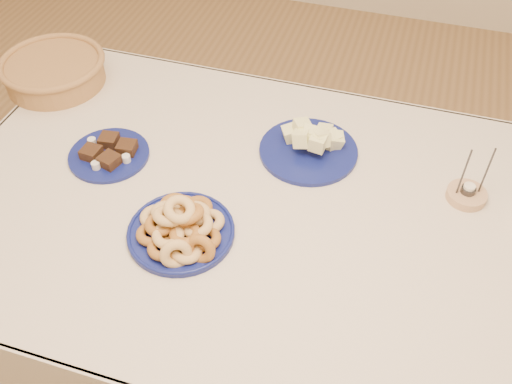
% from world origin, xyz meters
% --- Properties ---
extents(ground, '(5.00, 5.00, 0.00)m').
position_xyz_m(ground, '(0.00, 0.00, 0.00)').
color(ground, '#957046').
rests_on(ground, ground).
extents(dining_table, '(1.71, 1.11, 0.75)m').
position_xyz_m(dining_table, '(0.00, 0.00, 0.64)').
color(dining_table, brown).
rests_on(dining_table, ground).
extents(donut_platter, '(0.36, 0.36, 0.12)m').
position_xyz_m(donut_platter, '(-0.16, -0.16, 0.78)').
color(donut_platter, navy).
rests_on(donut_platter, dining_table).
extents(melon_plate, '(0.31, 0.31, 0.10)m').
position_xyz_m(melon_plate, '(0.07, 0.24, 0.78)').
color(melon_plate, navy).
rests_on(melon_plate, dining_table).
extents(brownie_plate, '(0.24, 0.24, 0.04)m').
position_xyz_m(brownie_plate, '(-0.47, 0.05, 0.76)').
color(brownie_plate, navy).
rests_on(brownie_plate, dining_table).
extents(wicker_basket, '(0.36, 0.36, 0.09)m').
position_xyz_m(wicker_basket, '(-0.80, 0.32, 0.80)').
color(wicker_basket, brown).
rests_on(wicker_basket, dining_table).
extents(candle_holder, '(0.13, 0.13, 0.17)m').
position_xyz_m(candle_holder, '(0.50, 0.18, 0.77)').
color(candle_holder, tan).
rests_on(candle_holder, dining_table).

